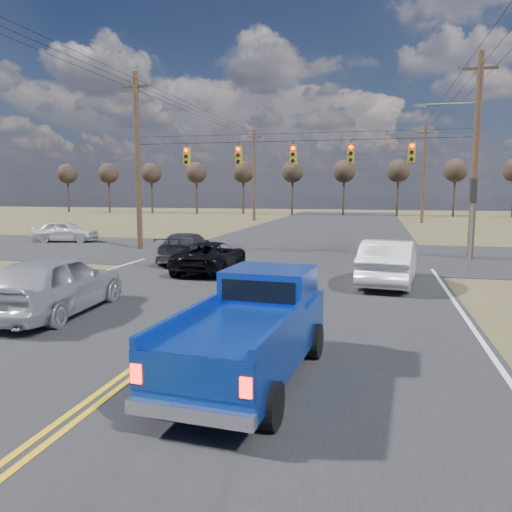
% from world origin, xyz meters
% --- Properties ---
extents(ground, '(160.00, 160.00, 0.00)m').
position_xyz_m(ground, '(0.00, 0.00, 0.00)').
color(ground, brown).
rests_on(ground, ground).
extents(road_main, '(14.00, 120.00, 0.02)m').
position_xyz_m(road_main, '(0.00, 10.00, 0.00)').
color(road_main, '#28282B').
rests_on(road_main, ground).
extents(road_cross, '(120.00, 12.00, 0.02)m').
position_xyz_m(road_cross, '(0.00, 18.00, 0.00)').
color(road_cross, '#28282B').
rests_on(road_cross, ground).
extents(signal_gantry, '(19.60, 4.83, 10.00)m').
position_xyz_m(signal_gantry, '(0.50, 17.79, 5.06)').
color(signal_gantry, '#473323').
rests_on(signal_gantry, ground).
extents(utility_poles, '(19.60, 58.32, 10.00)m').
position_xyz_m(utility_poles, '(0.00, 17.00, 5.23)').
color(utility_poles, '#473323').
rests_on(utility_poles, ground).
extents(treeline, '(87.00, 117.80, 7.40)m').
position_xyz_m(treeline, '(0.00, 26.96, 5.70)').
color(treeline, '#33261C').
rests_on(treeline, ground).
extents(pickup_truck, '(2.30, 5.13, 1.88)m').
position_xyz_m(pickup_truck, '(2.23, -0.02, 0.91)').
color(pickup_truck, black).
rests_on(pickup_truck, ground).
extents(silver_suv, '(2.36, 5.18, 1.72)m').
position_xyz_m(silver_suv, '(-4.24, 3.33, 0.86)').
color(silver_suv, '#ADAEB5').
rests_on(silver_suv, ground).
extents(black_suv, '(2.22, 4.73, 1.31)m').
position_xyz_m(black_suv, '(-2.35, 11.17, 0.65)').
color(black_suv, black).
rests_on(black_suv, ground).
extents(white_car_queue, '(2.31, 5.18, 1.65)m').
position_xyz_m(white_car_queue, '(4.87, 10.12, 0.83)').
color(white_car_queue, silver).
rests_on(white_car_queue, ground).
extents(dgrey_car_queue, '(2.61, 5.12, 1.42)m').
position_xyz_m(dgrey_car_queue, '(-4.39, 13.63, 0.71)').
color(dgrey_car_queue, '#323237').
rests_on(dgrey_car_queue, ground).
extents(cross_car_west, '(2.30, 4.35, 1.41)m').
position_xyz_m(cross_car_west, '(-15.65, 20.52, 0.70)').
color(cross_car_west, silver).
rests_on(cross_car_west, ground).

